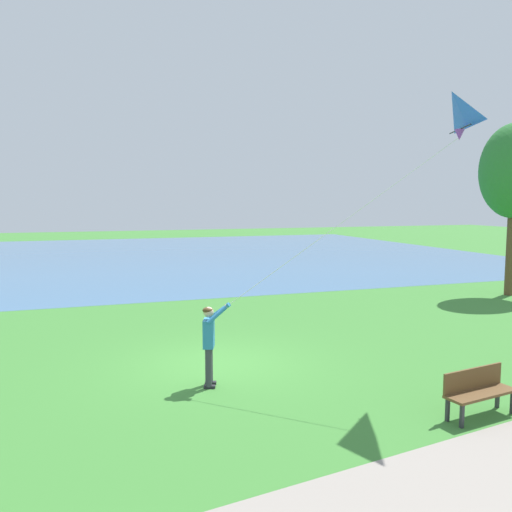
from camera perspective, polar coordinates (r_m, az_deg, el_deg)
ground_plane at (r=12.96m, az=-4.01°, el=-11.75°), size 120.00×120.00×0.00m
lake_water at (r=39.21m, az=-8.25°, el=0.17°), size 36.00×44.00×0.01m
walkway_path at (r=8.48m, az=23.18°, el=-22.20°), size 7.24×31.99×0.02m
person_kite_flyer at (r=11.23m, az=-5.09°, el=-9.00°), size 0.50×0.63×1.83m
flying_kite at (r=11.61m, az=20.56°, el=14.16°), size 2.26×4.83×4.39m
park_bench_near_walkway at (r=10.68m, az=23.16°, el=-13.26°), size 0.66×1.55×0.88m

